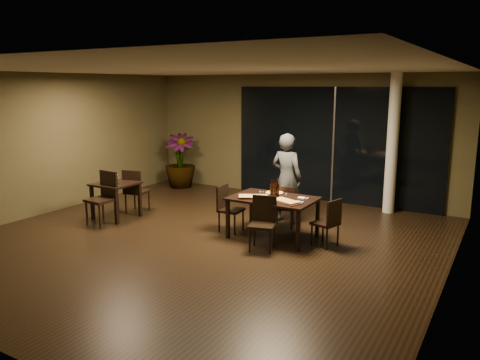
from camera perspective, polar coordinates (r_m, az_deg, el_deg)
name	(u,v)px	position (r m, az deg, el deg)	size (l,w,h in m)	color
ground	(203,241)	(8.48, -4.58, -7.37)	(8.00, 8.00, 0.00)	black
wall_back	(296,136)	(11.63, 6.89, 5.32)	(8.00, 0.10, 3.00)	#494326
wall_left	(48,143)	(10.95, -22.38, 4.15)	(0.10, 8.00, 3.00)	#494326
wall_right	(457,182)	(6.68, 24.92, -0.24)	(0.10, 8.00, 3.00)	#494326
ceiling	(200,68)	(8.03, -4.93, 13.49)	(8.00, 8.00, 0.04)	silver
window_panel	(334,145)	(11.20, 11.38, 4.17)	(5.00, 0.06, 2.70)	black
column	(392,144)	(10.51, 18.08, 4.18)	(0.24, 0.24, 3.00)	white
main_table	(273,202)	(8.45, 4.05, -2.64)	(1.50, 1.00, 0.75)	black
side_table	(116,189)	(10.04, -14.92, -1.04)	(0.80, 0.80, 0.75)	black
chair_main_far	(284,205)	(9.07, 5.39, -3.01)	(0.50, 0.50, 0.85)	black
chair_main_near	(263,220)	(7.93, 2.83, -4.87)	(0.52, 0.52, 0.90)	black
chair_main_left	(227,206)	(8.87, -1.54, -3.15)	(0.43, 0.43, 0.88)	black
chair_main_right	(329,220)	(8.15, 10.79, -4.85)	(0.48, 0.48, 0.84)	black
chair_side_far	(135,189)	(10.36, -12.69, -1.05)	(0.53, 0.53, 0.96)	black
chair_side_near	(104,195)	(9.71, -16.22, -1.74)	(0.53, 0.53, 1.05)	black
diner	(287,178)	(9.41, 5.71, 0.22)	(0.61, 0.41, 1.81)	#313437
potted_plant	(180,161)	(12.77, -7.32, 2.35)	(0.79, 0.79, 1.45)	#1E4416
pizza_board_left	(253,197)	(8.40, 1.63, -2.13)	(0.52, 0.26, 0.01)	#3F2A14
pizza_board_right	(286,202)	(8.11, 5.60, -2.67)	(0.54, 0.27, 0.01)	#422415
oblong_pizza_left	(253,196)	(8.40, 1.64, -2.02)	(0.50, 0.24, 0.02)	maroon
oblong_pizza_right	(286,201)	(8.11, 5.61, -2.56)	(0.46, 0.21, 0.02)	maroon
round_pizza	(274,193)	(8.76, 4.22, -1.58)	(0.33, 0.33, 0.01)	#AF1C13
bottle_a	(272,188)	(8.45, 3.91, -0.99)	(0.07, 0.07, 0.32)	black
bottle_b	(275,189)	(8.42, 4.23, -1.14)	(0.06, 0.06, 0.30)	black
bottle_c	(277,188)	(8.46, 4.55, -0.96)	(0.07, 0.07, 0.33)	black
tumbler_left	(262,193)	(8.59, 2.65, -1.58)	(0.08, 0.08, 0.09)	white
tumbler_right	(285,195)	(8.41, 5.49, -1.89)	(0.08, 0.08, 0.09)	white
napkin_near	(298,202)	(8.13, 7.07, -2.67)	(0.18, 0.10, 0.01)	white
napkin_far	(303,198)	(8.43, 7.68, -2.19)	(0.18, 0.10, 0.01)	white
wine_glass_a	(116,177)	(10.15, -14.87, 0.36)	(0.08, 0.08, 0.19)	white
wine_glass_b	(118,179)	(9.87, -14.68, 0.09)	(0.09, 0.09, 0.20)	white
side_napkin	(111,185)	(9.82, -15.46, -0.54)	(0.18, 0.11, 0.01)	white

